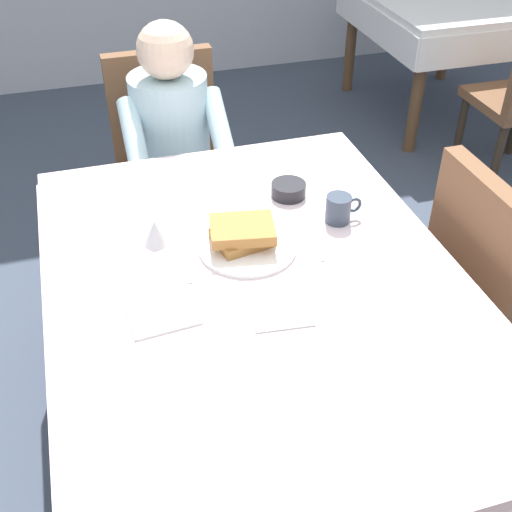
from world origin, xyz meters
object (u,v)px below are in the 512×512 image
(chair_right_side, at_px, (494,288))
(plate_breakfast, at_px, (248,246))
(background_table_far, at_px, (442,15))
(cup_coffee, at_px, (339,209))
(syrup_pitcher, at_px, (155,232))
(spoon_near_edge, at_px, (285,327))
(chair_diner, at_px, (169,152))
(dining_table_main, at_px, (258,306))
(diner_person, at_px, (173,139))
(bowl_butter, at_px, (288,190))
(fork_left_of_plate, at_px, (183,263))
(breakfast_stack, at_px, (242,233))
(knife_right_of_plate, at_px, (313,240))

(chair_right_side, height_order, plate_breakfast, chair_right_side)
(background_table_far, bearing_deg, cup_coffee, -126.76)
(syrup_pitcher, bearing_deg, background_table_far, 44.04)
(spoon_near_edge, bearing_deg, chair_diner, 98.33)
(background_table_far, bearing_deg, dining_table_main, -129.24)
(dining_table_main, height_order, spoon_near_edge, spoon_near_edge)
(dining_table_main, xyz_separation_m, diner_person, (-0.04, 1.01, 0.02))
(plate_breakfast, height_order, syrup_pitcher, syrup_pitcher)
(background_table_far, bearing_deg, bowl_butter, -131.02)
(cup_coffee, xyz_separation_m, bowl_butter, (-0.10, 0.18, -0.02))
(cup_coffee, relative_size, spoon_near_edge, 0.75)
(fork_left_of_plate, relative_size, spoon_near_edge, 1.20)
(spoon_near_edge, bearing_deg, diner_person, 98.63)
(chair_right_side, height_order, syrup_pitcher, chair_right_side)
(cup_coffee, relative_size, background_table_far, 0.10)
(cup_coffee, bearing_deg, fork_left_of_plate, -171.10)
(chair_diner, relative_size, chair_right_side, 1.00)
(spoon_near_edge, height_order, background_table_far, spoon_near_edge)
(bowl_butter, bearing_deg, fork_left_of_plate, -147.16)
(fork_left_of_plate, height_order, background_table_far, fork_left_of_plate)
(cup_coffee, bearing_deg, plate_breakfast, -169.29)
(chair_diner, relative_size, diner_person, 0.83)
(chair_right_side, xyz_separation_m, breakfast_stack, (-0.77, 0.16, 0.26))
(chair_diner, distance_m, background_table_far, 2.17)
(diner_person, relative_size, knife_right_of_plate, 5.60)
(diner_person, relative_size, spoon_near_edge, 7.47)
(chair_right_side, bearing_deg, cup_coffee, -114.31)
(cup_coffee, distance_m, spoon_near_edge, 0.50)
(chair_right_side, distance_m, spoon_near_edge, 0.81)
(cup_coffee, distance_m, background_table_far, 2.56)
(chair_diner, distance_m, chair_right_side, 1.43)
(dining_table_main, relative_size, cup_coffee, 13.49)
(dining_table_main, bearing_deg, plate_breakfast, 85.18)
(chair_right_side, xyz_separation_m, syrup_pitcher, (-1.00, 0.25, 0.25))
(chair_diner, distance_m, cup_coffee, 1.06)
(chair_right_side, relative_size, fork_left_of_plate, 5.17)
(chair_right_side, bearing_deg, knife_right_of_plate, -102.94)
(chair_diner, relative_size, bowl_butter, 8.45)
(plate_breakfast, relative_size, spoon_near_edge, 1.87)
(fork_left_of_plate, bearing_deg, chair_right_side, -98.96)
(spoon_near_edge, distance_m, background_table_far, 3.05)
(syrup_pitcher, bearing_deg, spoon_near_edge, -61.18)
(syrup_pitcher, xyz_separation_m, knife_right_of_plate, (0.43, -0.12, -0.04))
(diner_person, relative_size, plate_breakfast, 4.00)
(diner_person, bearing_deg, background_table_far, -146.68)
(chair_diner, height_order, bowl_butter, chair_diner)
(plate_breakfast, bearing_deg, chair_diner, 93.20)
(bowl_butter, bearing_deg, syrup_pitcher, -163.30)
(fork_left_of_plate, bearing_deg, cup_coffee, -82.22)
(bowl_butter, relative_size, fork_left_of_plate, 0.61)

